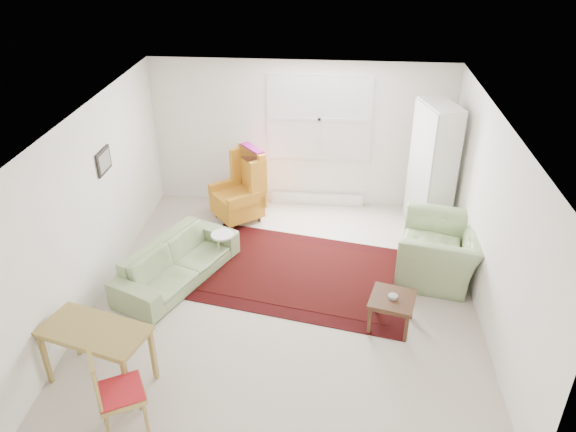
# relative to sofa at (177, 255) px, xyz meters

# --- Properties ---
(room) EXTENTS (5.04, 5.54, 2.51)m
(room) POSITION_rel_sofa_xyz_m (1.56, -0.00, 0.86)
(room) COLOR beige
(room) RESTS_ON ground
(rug) EXTENTS (3.54, 2.64, 0.03)m
(rug) POSITION_rel_sofa_xyz_m (1.70, 0.28, -0.38)
(rug) COLOR black
(rug) RESTS_ON ground
(sofa) EXTENTS (1.51, 2.11, 0.79)m
(sofa) POSITION_rel_sofa_xyz_m (0.00, 0.00, 0.00)
(sofa) COLOR #879E69
(sofa) RESTS_ON ground
(armchair) EXTENTS (1.31, 1.43, 0.97)m
(armchair) POSITION_rel_sofa_xyz_m (3.64, 0.44, 0.09)
(armchair) COLOR #879E69
(armchair) RESTS_ON ground
(wingback_chair) EXTENTS (1.03, 1.02, 1.23)m
(wingback_chair) POSITION_rel_sofa_xyz_m (0.54, 1.78, 0.22)
(wingback_chair) COLOR orange
(wingback_chair) RESTS_ON ground
(coffee_table) EXTENTS (0.65, 0.65, 0.44)m
(coffee_table) POSITION_rel_sofa_xyz_m (2.90, -0.74, -0.18)
(coffee_table) COLOR #422514
(coffee_table) RESTS_ON ground
(stool) EXTENTS (0.38, 0.38, 0.44)m
(stool) POSITION_rel_sofa_xyz_m (0.53, 0.56, -0.18)
(stool) COLOR white
(stool) RESTS_ON ground
(cabinet) EXTENTS (0.66, 0.93, 2.09)m
(cabinet) POSITION_rel_sofa_xyz_m (3.64, 1.78, 0.65)
(cabinet) COLOR white
(cabinet) RESTS_ON ground
(desk) EXTENTS (1.26, 0.87, 0.73)m
(desk) POSITION_rel_sofa_xyz_m (-0.34, -1.95, -0.03)
(desk) COLOR #A08740
(desk) RESTS_ON ground
(desk_chair) EXTENTS (0.60, 0.60, 1.01)m
(desk_chair) POSITION_rel_sofa_xyz_m (0.14, -2.57, 0.11)
(desk_chair) COLOR #A08740
(desk_chair) RESTS_ON ground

